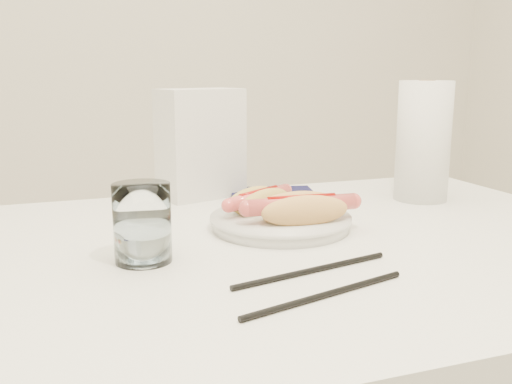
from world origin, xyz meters
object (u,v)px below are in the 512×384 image
object	(u,v)px
water_glass	(142,223)
napkin_box	(201,144)
plate	(280,223)
hotdog_left	(259,201)
paper_towel_roll	(423,141)
table	(274,278)
hotdog_right	(301,209)

from	to	relation	value
water_glass	napkin_box	xyz separation A→B (m)	(0.18, 0.38, 0.06)
plate	water_glass	world-z (taller)	water_glass
hotdog_left	paper_towel_roll	xyz separation A→B (m)	(0.37, 0.06, 0.08)
table	water_glass	size ratio (longest dim) A/B	11.04
hotdog_right	napkin_box	xyz separation A→B (m)	(-0.08, 0.33, 0.07)
table	paper_towel_roll	bearing A→B (deg)	24.38
plate	napkin_box	xyz separation A→B (m)	(-0.06, 0.29, 0.10)
hotdog_left	table	bearing A→B (deg)	-129.07
water_glass	paper_towel_roll	world-z (taller)	paper_towel_roll
water_glass	paper_towel_roll	distance (m)	0.62
hotdog_left	paper_towel_roll	size ratio (longest dim) A/B	0.61
hotdog_left	paper_towel_roll	bearing A→B (deg)	-22.13
hotdog_right	water_glass	distance (m)	0.26
napkin_box	table	bearing A→B (deg)	-102.95
hotdog_left	paper_towel_roll	distance (m)	0.39
water_glass	plate	bearing A→B (deg)	20.59
hotdog_right	paper_towel_roll	distance (m)	0.37
plate	hotdog_right	distance (m)	0.06
napkin_box	water_glass	bearing A→B (deg)	-132.42
hotdog_left	hotdog_right	world-z (taller)	hotdog_right
table	hotdog_right	world-z (taller)	hotdog_right
hotdog_right	napkin_box	world-z (taller)	napkin_box
plate	water_glass	size ratio (longest dim) A/B	2.07
plate	napkin_box	size ratio (longest dim) A/B	1.02
plate	paper_towel_roll	xyz separation A→B (m)	(0.35, 0.11, 0.11)
hotdog_right	paper_towel_roll	bearing A→B (deg)	28.18
hotdog_right	paper_towel_roll	size ratio (longest dim) A/B	0.76
paper_towel_roll	plate	bearing A→B (deg)	-162.47
hotdog_left	plate	bearing A→B (deg)	-97.36
napkin_box	plate	bearing A→B (deg)	-94.98
plate	water_glass	xyz separation A→B (m)	(-0.24, -0.09, 0.05)
hotdog_right	napkin_box	size ratio (longest dim) A/B	0.81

